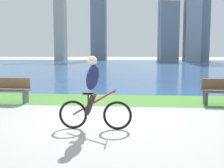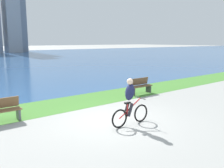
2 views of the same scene
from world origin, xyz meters
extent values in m
plane|color=#9E9E99|center=(0.00, 0.00, 0.00)|extent=(300.00, 300.00, 0.00)
cube|color=#478433|center=(0.00, 3.44, 0.00)|extent=(120.00, 2.63, 0.01)
torus|color=black|center=(0.69, -0.72, 0.34)|extent=(0.68, 0.06, 0.68)
torus|color=black|center=(-0.36, -0.72, 0.34)|extent=(0.68, 0.06, 0.68)
cylinder|color=red|center=(0.14, -0.72, 0.63)|extent=(1.02, 0.04, 0.63)
cylinder|color=red|center=(0.01, -0.72, 0.58)|extent=(0.04, 0.04, 0.49)
cube|color=black|center=(0.01, -0.72, 0.85)|extent=(0.24, 0.10, 0.05)
cylinder|color=black|center=(0.64, -0.72, 0.93)|extent=(0.03, 0.52, 0.03)
ellipsoid|color=#1E234C|center=(0.11, -0.72, 1.23)|extent=(0.40, 0.36, 0.65)
sphere|color=beige|center=(0.11, -0.72, 1.61)|extent=(0.22, 0.22, 0.22)
cylinder|color=#26262D|center=(0.06, -0.62, 0.61)|extent=(0.27, 0.11, 0.49)
cylinder|color=#26262D|center=(0.06, -0.82, 0.61)|extent=(0.27, 0.11, 0.49)
cube|color=brown|center=(4.17, 2.77, 0.45)|extent=(1.50, 0.45, 0.04)
cube|color=brown|center=(4.17, 2.97, 0.70)|extent=(1.50, 0.11, 0.40)
cube|color=#38383D|center=(4.82, 2.77, 0.23)|extent=(0.08, 0.37, 0.45)
cube|color=#38383D|center=(3.52, 2.77, 0.23)|extent=(0.08, 0.37, 0.45)
cube|color=brown|center=(-3.49, 2.43, 0.45)|extent=(1.50, 0.45, 0.04)
cube|color=#595960|center=(-2.84, 2.43, 0.23)|extent=(0.08, 0.37, 0.45)
cube|color=#8C939E|center=(13.88, 60.02, 11.42)|extent=(3.49, 4.41, 22.84)
cube|color=slate|center=(16.83, 63.63, 11.16)|extent=(3.38, 3.55, 22.33)
camera|label=1|loc=(1.14, -6.98, 1.77)|focal=44.11mm
camera|label=2|loc=(-5.56, -6.90, 3.01)|focal=38.66mm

